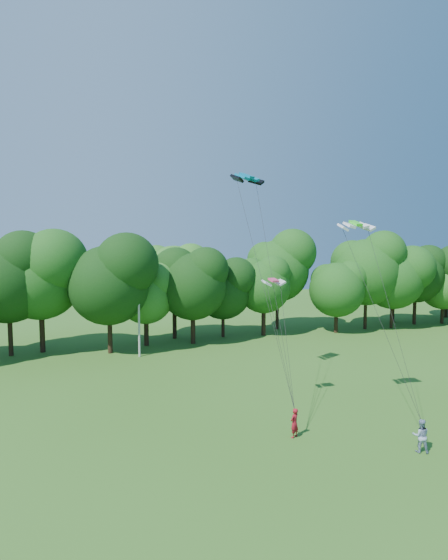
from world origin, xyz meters
name	(u,v)px	position (x,y,z in m)	size (l,w,h in m)	color
ground	(377,542)	(0.00, 0.00, 0.00)	(160.00, 160.00, 0.00)	#305E19
utility_pole	(139,313)	(-3.71, 31.26, 4.51)	(1.76, 0.22, 8.80)	#AEADA5
kite_flyer_left	(294,423)	(1.67, 9.25, 0.90)	(0.66, 0.43, 1.80)	maroon
kite_flyer_right	(421,436)	(7.34, 5.07, 0.95)	(0.93, 0.72, 1.90)	#8696BA
kite_teal	(247,176)	(2.61, 18.57, 16.94)	(3.02, 2.23, 0.59)	#046B8F
kite_green	(356,223)	(6.92, 10.72, 13.02)	(2.41, 1.29, 0.43)	#32E021
kite_pink	(273,280)	(2.41, 13.57, 9.19)	(1.57, 0.77, 0.26)	#D63B68
tree_back_center	(193,277)	(3.15, 34.82, 7.71)	(8.49, 8.49, 12.35)	#2F2012
tree_back_east	(394,276)	(34.85, 37.48, 6.81)	(7.49, 7.49, 10.90)	#311F13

